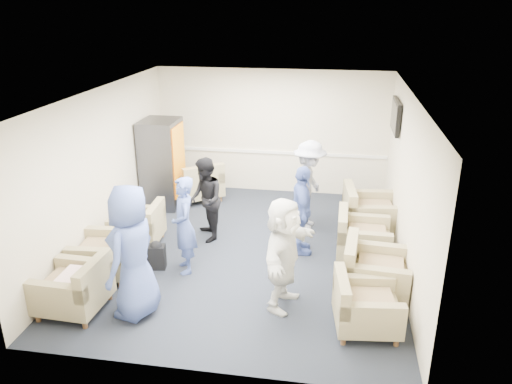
% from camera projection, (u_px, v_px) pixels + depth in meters
% --- Properties ---
extents(floor, '(6.00, 6.00, 0.00)m').
position_uv_depth(floor, '(248.00, 251.00, 8.55)').
color(floor, black).
rests_on(floor, ground).
extents(ceiling, '(6.00, 6.00, 0.00)m').
position_uv_depth(ceiling, '(247.00, 94.00, 7.58)').
color(ceiling, white).
rests_on(ceiling, back_wall).
extents(back_wall, '(5.00, 0.02, 2.70)m').
position_uv_depth(back_wall, '(272.00, 132.00, 10.83)').
color(back_wall, beige).
rests_on(back_wall, floor).
extents(front_wall, '(5.00, 0.02, 2.70)m').
position_uv_depth(front_wall, '(197.00, 269.00, 5.31)').
color(front_wall, beige).
rests_on(front_wall, floor).
extents(left_wall, '(0.02, 6.00, 2.70)m').
position_uv_depth(left_wall, '(102.00, 169.00, 8.45)').
color(left_wall, beige).
rests_on(left_wall, floor).
extents(right_wall, '(0.02, 6.00, 2.70)m').
position_uv_depth(right_wall, '(407.00, 186.00, 7.69)').
color(right_wall, beige).
rests_on(right_wall, floor).
extents(chair_rail, '(4.98, 0.04, 0.06)m').
position_uv_depth(chair_rail, '(271.00, 152.00, 10.97)').
color(chair_rail, white).
rests_on(chair_rail, back_wall).
extents(tv, '(0.10, 1.00, 0.58)m').
position_uv_depth(tv, '(396.00, 116.00, 9.11)').
color(tv, black).
rests_on(tv, right_wall).
extents(armchair_left_near, '(0.88, 0.88, 0.68)m').
position_uv_depth(armchair_left_near, '(76.00, 289.00, 6.81)').
color(armchair_left_near, '#8C805A').
rests_on(armchair_left_near, floor).
extents(armchair_left_mid, '(0.93, 0.93, 0.69)m').
position_uv_depth(armchair_left_mid, '(108.00, 255.00, 7.72)').
color(armchair_left_mid, '#8C805A').
rests_on(armchair_left_mid, floor).
extents(armchair_left_far, '(0.85, 0.85, 0.65)m').
position_uv_depth(armchair_left_far, '(140.00, 228.00, 8.69)').
color(armchair_left_far, '#8C805A').
rests_on(armchair_left_far, floor).
extents(armchair_right_near, '(0.90, 0.90, 0.65)m').
position_uv_depth(armchair_right_near, '(363.00, 307.00, 6.43)').
color(armchair_right_near, '#8C805A').
rests_on(armchair_right_near, floor).
extents(armchair_right_midnear, '(0.98, 0.98, 0.72)m').
position_uv_depth(armchair_right_midnear, '(372.00, 273.00, 7.16)').
color(armchair_right_midnear, '#8C805A').
rests_on(armchair_right_midnear, floor).
extents(armchair_right_midfar, '(0.87, 0.87, 0.69)m').
position_uv_depth(armchair_right_midfar, '(360.00, 239.00, 8.24)').
color(armchair_right_midfar, '#8C805A').
rests_on(armchair_right_midfar, floor).
extents(armchair_right_far, '(1.04, 1.04, 0.76)m').
position_uv_depth(armchair_right_far, '(367.00, 214.00, 9.10)').
color(armchair_right_far, '#8C805A').
rests_on(armchair_right_far, floor).
extents(armchair_corner, '(1.26, 1.26, 0.72)m').
position_uv_depth(armchair_corner, '(199.00, 184.00, 10.65)').
color(armchair_corner, '#8C805A').
rests_on(armchair_corner, floor).
extents(vending_machine, '(0.73, 0.86, 1.81)m').
position_uv_depth(vending_machine, '(163.00, 164.00, 10.20)').
color(vending_machine, '#45464C').
rests_on(vending_machine, floor).
extents(backpack, '(0.31, 0.24, 0.48)m').
position_uv_depth(backpack, '(157.00, 254.00, 7.94)').
color(backpack, black).
rests_on(backpack, floor).
extents(pillow, '(0.35, 0.46, 0.13)m').
position_uv_depth(pillow, '(74.00, 278.00, 6.75)').
color(pillow, white).
rests_on(pillow, armchair_left_near).
extents(person_front_left, '(0.75, 1.00, 1.86)m').
position_uv_depth(person_front_left, '(132.00, 252.00, 6.55)').
color(person_front_left, '#4357A1').
rests_on(person_front_left, floor).
extents(person_mid_left, '(0.58, 0.67, 1.56)m').
position_uv_depth(person_mid_left, '(184.00, 225.00, 7.70)').
color(person_mid_left, '#4357A1').
rests_on(person_mid_left, floor).
extents(person_back_left, '(0.82, 0.90, 1.50)m').
position_uv_depth(person_back_left, '(205.00, 200.00, 8.75)').
color(person_back_left, black).
rests_on(person_back_left, floor).
extents(person_back_right, '(0.82, 1.18, 1.68)m').
position_uv_depth(person_back_right, '(309.00, 185.00, 9.20)').
color(person_back_right, silver).
rests_on(person_back_right, floor).
extents(person_mid_right, '(0.53, 0.95, 1.54)m').
position_uv_depth(person_mid_right, '(302.00, 211.00, 8.26)').
color(person_mid_right, '#4357A1').
rests_on(person_mid_right, floor).
extents(person_front_right, '(0.82, 1.57, 1.61)m').
position_uv_depth(person_front_right, '(284.00, 254.00, 6.77)').
color(person_front_right, white).
rests_on(person_front_right, floor).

